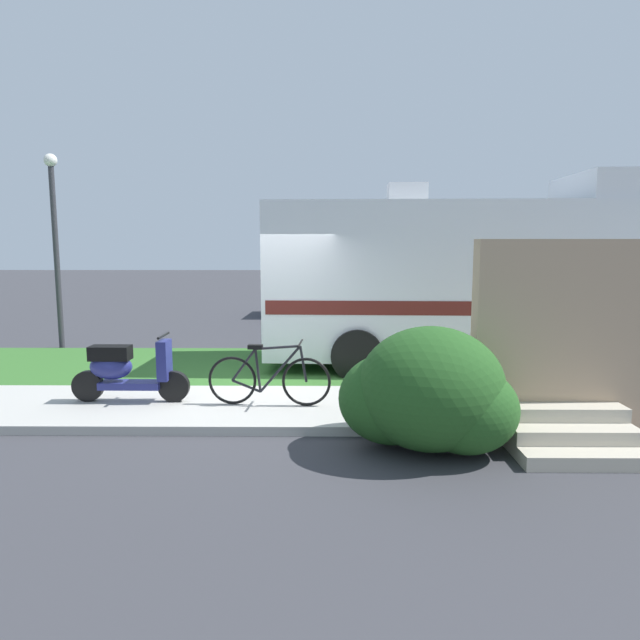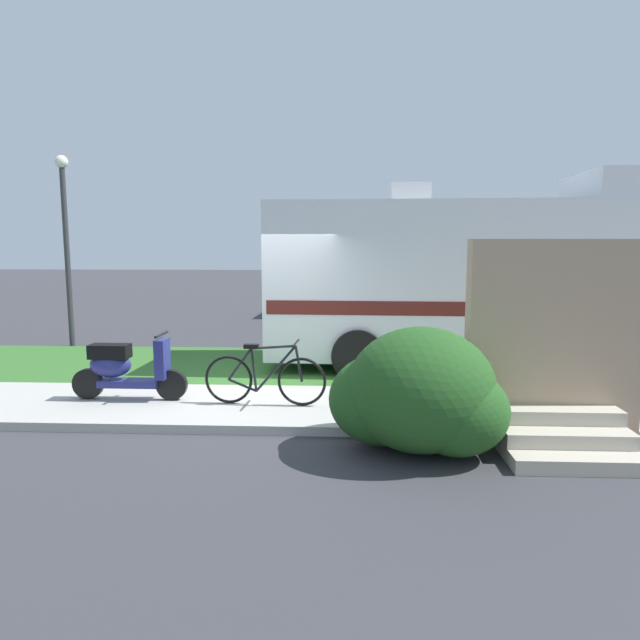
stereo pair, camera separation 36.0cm
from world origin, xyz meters
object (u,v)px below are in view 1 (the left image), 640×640
pickup_truck_near (502,295)px  pickup_truck_far (381,286)px  bicycle (269,378)px  scooter (126,370)px  street_lamp_post (55,232)px  motorhome_rv (470,278)px  bottle_green (454,396)px

pickup_truck_near → pickup_truck_far: (-2.83, 3.40, -0.00)m
pickup_truck_near → pickup_truck_far: size_ratio=0.92×
bicycle → pickup_truck_far: bearing=76.2°
bicycle → pickup_truck_near: bearing=52.9°
scooter → pickup_truck_far: size_ratio=0.28×
pickup_truck_near → street_lamp_post: street_lamp_post is taller
scooter → bicycle: (2.04, -0.17, -0.08)m
bicycle → pickup_truck_near: pickup_truck_near is taller
motorhome_rv → bicycle: (-3.47, -2.91, -1.20)m
bicycle → bottle_green: bearing=2.1°
motorhome_rv → pickup_truck_near: bearing=65.4°
bicycle → street_lamp_post: street_lamp_post is taller
pickup_truck_near → scooter: bearing=-136.9°
pickup_truck_far → street_lamp_post: bearing=-143.6°
scooter → pickup_truck_near: size_ratio=0.31×
bicycle → pickup_truck_near: size_ratio=0.32×
scooter → bottle_green: scooter is taller
street_lamp_post → bottle_green: bearing=-31.7°
motorhome_rv → street_lamp_post: 8.88m
bicycle → pickup_truck_far: (2.58, 10.55, 0.49)m
bicycle → pickup_truck_far: pickup_truck_far is taller
scooter → pickup_truck_far: pickup_truck_far is taller
pickup_truck_far → bicycle: bearing=-103.8°
bottle_green → street_lamp_post: street_lamp_post is taller
motorhome_rv → scooter: 6.26m
motorhome_rv → bottle_green: (-0.90, -2.82, -1.47)m
scooter → bottle_green: 4.63m
motorhome_rv → pickup_truck_near: 4.72m
pickup_truck_near → bicycle: bearing=-127.1°
scooter → bicycle: size_ratio=0.97×
motorhome_rv → bottle_green: motorhome_rv is taller
scooter → bicycle: 2.05m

